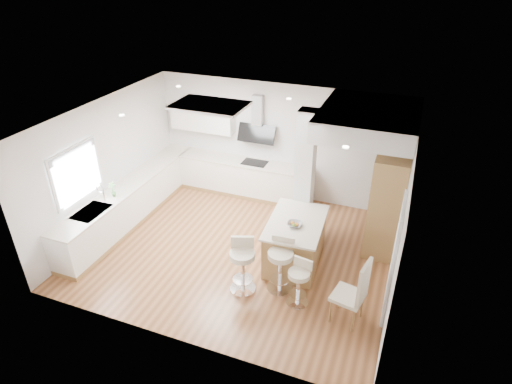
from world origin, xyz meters
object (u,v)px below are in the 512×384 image
at_px(peninsula, 295,241).
at_px(bar_stool_c, 299,280).
at_px(bar_stool_b, 281,262).
at_px(bar_stool_a, 243,263).
at_px(dining_chair, 356,291).

height_order(peninsula, bar_stool_c, peninsula).
xyz_separation_m(peninsula, bar_stool_b, (-0.02, -0.84, 0.11)).
bearing_deg(bar_stool_a, bar_stool_c, -19.64).
relative_size(bar_stool_b, dining_chair, 0.84).
height_order(bar_stool_c, dining_chair, dining_chair).
bearing_deg(bar_stool_c, bar_stool_a, -169.16).
bearing_deg(bar_stool_c, bar_stool_b, 160.40).
relative_size(peninsula, bar_stool_a, 1.53).
xyz_separation_m(bar_stool_b, dining_chair, (1.36, -0.35, 0.08)).
bearing_deg(peninsula, bar_stool_a, -124.27).
distance_m(bar_stool_b, bar_stool_c, 0.48).
relative_size(bar_stool_a, bar_stool_b, 1.00).
distance_m(peninsula, bar_stool_c, 1.14).
bearing_deg(bar_stool_b, dining_chair, -18.10).
height_order(peninsula, dining_chair, dining_chair).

